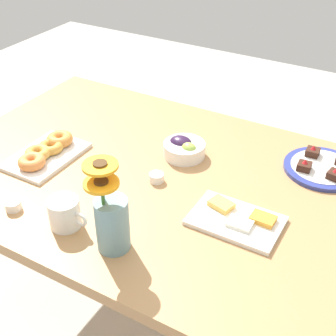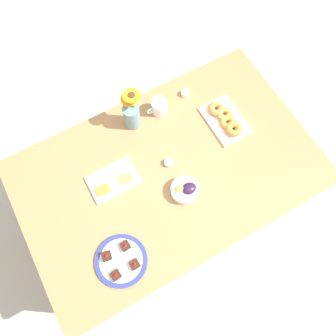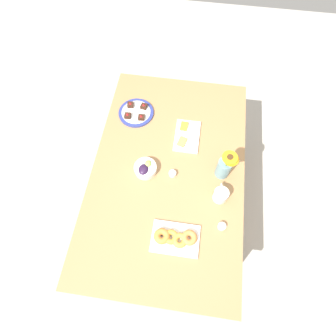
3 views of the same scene
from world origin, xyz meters
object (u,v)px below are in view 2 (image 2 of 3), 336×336
object	(u,v)px
dining_table	(168,176)
grape_bowl	(185,190)
jam_cup_berry	(185,93)
cheese_platter	(113,180)
jam_cup_honey	(169,163)
croissant_platter	(225,119)
flower_vase	(132,114)
coffee_mug	(159,107)
dessert_plate	(121,261)

from	to	relation	value
dining_table	grape_bowl	size ratio (longest dim) A/B	10.93
grape_bowl	jam_cup_berry	distance (m)	0.60
cheese_platter	jam_cup_berry	world-z (taller)	cheese_platter
jam_cup_honey	jam_cup_berry	size ratio (longest dim) A/B	1.00
jam_cup_honey	jam_cup_berry	xyz separation A→B (m)	(-0.30, -0.34, 0.00)
croissant_platter	flower_vase	xyz separation A→B (m)	(0.46, -0.25, 0.07)
cheese_platter	flower_vase	world-z (taller)	flower_vase
croissant_platter	jam_cup_honey	bearing A→B (deg)	9.98
coffee_mug	dessert_plate	distance (m)	0.86
dining_table	croissant_platter	distance (m)	0.46
coffee_mug	croissant_platter	world-z (taller)	coffee_mug
flower_vase	cheese_platter	bearing A→B (deg)	45.75
coffee_mug	dessert_plate	xyz separation A→B (m)	(0.56, 0.64, -0.04)
coffee_mug	cheese_platter	world-z (taller)	coffee_mug
croissant_platter	dessert_plate	xyz separation A→B (m)	(0.86, 0.40, -0.01)
flower_vase	croissant_platter	bearing A→B (deg)	151.93
coffee_mug	flower_vase	xyz separation A→B (m)	(0.17, -0.00, 0.05)
coffee_mug	jam_cup_berry	distance (m)	0.19
dining_table	coffee_mug	xyz separation A→B (m)	(-0.14, -0.35, 0.13)
coffee_mug	flower_vase	size ratio (longest dim) A/B	0.46
dining_table	jam_cup_honey	distance (m)	0.11
grape_bowl	jam_cup_honey	xyz separation A→B (m)	(-0.00, -0.18, -0.01)
dining_table	cheese_platter	distance (m)	0.31
jam_cup_berry	flower_vase	distance (m)	0.36
jam_cup_honey	dining_table	bearing A→B (deg)	53.63
dessert_plate	coffee_mug	bearing A→B (deg)	-131.24
grape_bowl	jam_cup_honey	distance (m)	0.18
flower_vase	grape_bowl	bearing A→B (deg)	95.67
coffee_mug	croissant_platter	size ratio (longest dim) A/B	0.44
dining_table	coffee_mug	bearing A→B (deg)	-111.67
dessert_plate	flower_vase	bearing A→B (deg)	-121.55
coffee_mug	croissant_platter	distance (m)	0.38
coffee_mug	croissant_platter	xyz separation A→B (m)	(-0.29, 0.24, -0.02)
grape_bowl	coffee_mug	bearing A→B (deg)	-103.46
coffee_mug	dessert_plate	world-z (taller)	coffee_mug
cheese_platter	jam_cup_berry	xyz separation A→B (m)	(-0.60, -0.28, 0.01)
croissant_platter	jam_cup_honey	world-z (taller)	croissant_platter
jam_cup_honey	dessert_plate	xyz separation A→B (m)	(0.45, 0.33, -0.00)
cheese_platter	flower_vase	size ratio (longest dim) A/B	0.97
cheese_platter	jam_cup_honey	bearing A→B (deg)	169.16
jam_cup_berry	dessert_plate	world-z (taller)	dessert_plate
cheese_platter	flower_vase	xyz separation A→B (m)	(-0.25, -0.26, 0.09)
grape_bowl	dessert_plate	xyz separation A→B (m)	(0.45, 0.15, -0.02)
grape_bowl	cheese_platter	bearing A→B (deg)	-38.29
cheese_platter	croissant_platter	world-z (taller)	croissant_platter
dining_table	dessert_plate	world-z (taller)	dessert_plate
dining_table	jam_cup_honey	size ratio (longest dim) A/B	33.33
croissant_platter	jam_cup_berry	xyz separation A→B (m)	(0.11, -0.26, -0.01)
croissant_platter	dessert_plate	distance (m)	0.95
cheese_platter	jam_cup_berry	size ratio (longest dim) A/B	5.42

